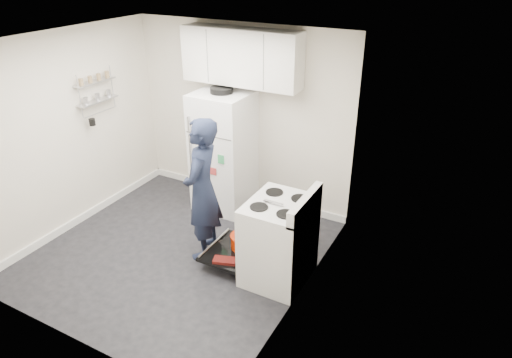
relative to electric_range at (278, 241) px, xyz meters
The scene contains 7 objects.
room 1.49m from the electric_range, behind, with size 3.21×3.21×2.51m.
electric_range is the anchor object (origin of this frame).
open_oven_door 0.61m from the electric_range, behind, with size 0.55×0.72×0.24m.
refrigerator 1.79m from the electric_range, 140.98° to the left, with size 0.72×0.74×1.73m.
upper_cabinets 2.38m from the electric_range, 132.27° to the left, with size 1.60×0.33×0.70m, color silver.
wall_shelf_rack 3.05m from the electric_range, behind, with size 0.14×0.60×0.61m.
person 1.04m from the electric_range, behind, with size 0.63×0.41×1.72m, color #181F37.
Camera 1 is at (3.00, -3.59, 3.31)m, focal length 32.00 mm.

